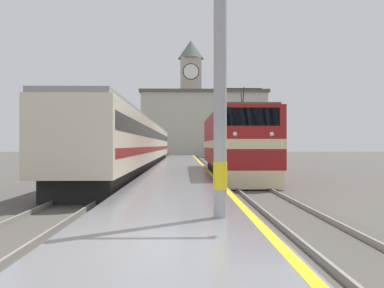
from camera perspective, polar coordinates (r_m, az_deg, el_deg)
name	(u,v)px	position (r m, az deg, el deg)	size (l,w,h in m)	color
ground_plane	(180,169)	(37.30, -1.54, -3.24)	(200.00, 200.00, 0.00)	#514C47
platform	(179,170)	(32.29, -1.61, -3.33)	(3.89, 140.00, 0.45)	slate
rail_track_near	(226,173)	(32.44, 4.28, -3.65)	(2.83, 140.00, 0.16)	#514C47
rail_track_far	(133,173)	(32.51, -7.55, -3.64)	(2.83, 140.00, 0.16)	#514C47
locomotive_train	(234,145)	(26.80, 5.40, -0.11)	(2.92, 14.68, 4.95)	black
passenger_train	(140,144)	(37.55, -6.66, -0.04)	(2.92, 46.73, 3.86)	black
catenary_mast	(223,43)	(9.98, 4.02, 12.71)	(2.54, 0.30, 7.68)	#9E9EA3
clock_tower	(191,94)	(84.52, -0.15, 6.36)	(4.82, 4.82, 21.68)	#ADA393
station_building	(204,124)	(77.57, 1.48, 2.54)	(21.55, 8.56, 11.26)	#B7B2A3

